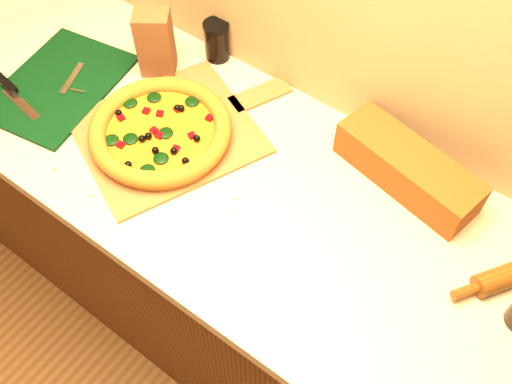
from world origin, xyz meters
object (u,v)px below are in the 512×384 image
at_px(dark_jar, 217,41).
at_px(pizza_peel, 173,131).
at_px(cutting_board, 57,85).
at_px(pizza, 161,131).

bearing_deg(dark_jar, pizza_peel, -73.51).
xyz_separation_m(cutting_board, dark_jar, (0.28, 0.36, 0.05)).
height_order(cutting_board, dark_jar, dark_jar).
bearing_deg(dark_jar, pizza, -76.36).
bearing_deg(cutting_board, pizza, -4.92).
relative_size(pizza_peel, cutting_board, 1.44).
xyz_separation_m(pizza, cutting_board, (-0.36, -0.03, -0.03)).
bearing_deg(dark_jar, cutting_board, -128.09).
distance_m(pizza_peel, cutting_board, 0.37).
height_order(pizza_peel, dark_jar, dark_jar).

